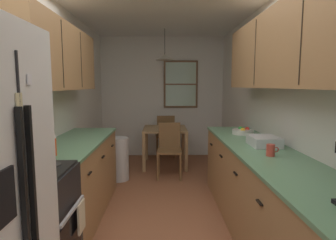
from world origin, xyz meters
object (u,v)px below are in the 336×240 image
object	(u,v)px
fruit_bowl	(243,131)
storage_canister	(51,146)
stove_range	(27,231)
dining_table	(165,134)
dish_rack	(264,141)
dining_chair_near	(170,147)
mug_by_coffeemaker	(271,150)
trash_bin	(119,159)
dining_chair_far	(165,134)

from	to	relation	value
fruit_bowl	storage_canister	bearing A→B (deg)	-152.40
stove_range	dining_table	xyz separation A→B (m)	(1.04, 3.29, 0.14)
dining_table	storage_canister	world-z (taller)	storage_canister
stove_range	storage_canister	world-z (taller)	stove_range
dining_table	dish_rack	world-z (taller)	dish_rack
stove_range	storage_canister	size ratio (longest dim) A/B	6.28
dining_chair_near	mug_by_coffeemaker	xyz separation A→B (m)	(0.85, -2.18, 0.45)
storage_canister	fruit_bowl	xyz separation A→B (m)	(2.04, 1.07, -0.05)
dining_table	fruit_bowl	world-z (taller)	fruit_bowl
trash_bin	fruit_bowl	xyz separation A→B (m)	(1.74, -0.88, 0.59)
stove_range	trash_bin	xyz separation A→B (m)	(0.29, 2.47, -0.12)
dining_chair_near	fruit_bowl	size ratio (longest dim) A/B	3.34
dining_chair_near	storage_canister	size ratio (longest dim) A/B	5.14
storage_canister	dining_chair_far	bearing A→B (deg)	72.62
trash_bin	mug_by_coffeemaker	size ratio (longest dim) A/B	6.28
dining_table	fruit_bowl	xyz separation A→B (m)	(0.99, -1.69, 0.33)
dining_chair_far	trash_bin	world-z (taller)	dining_chair_far
storage_canister	trash_bin	bearing A→B (deg)	81.24
trash_bin	mug_by_coffeemaker	world-z (taller)	mug_by_coffeemaker
storage_canister	mug_by_coffeemaker	size ratio (longest dim) A/B	1.58
trash_bin	mug_by_coffeemaker	xyz separation A→B (m)	(1.66, -2.00, 0.61)
storage_canister	mug_by_coffeemaker	world-z (taller)	storage_canister
dish_rack	trash_bin	bearing A→B (deg)	138.08
mug_by_coffeemaker	fruit_bowl	world-z (taller)	mug_by_coffeemaker
mug_by_coffeemaker	dish_rack	size ratio (longest dim) A/B	0.33
trash_bin	dish_rack	bearing A→B (deg)	-41.92
trash_bin	dish_rack	world-z (taller)	dish_rack
stove_range	storage_canister	bearing A→B (deg)	90.61
dining_chair_near	dining_chair_far	size ratio (longest dim) A/B	1.00
stove_range	fruit_bowl	size ratio (longest dim) A/B	4.09
storage_canister	fruit_bowl	bearing A→B (deg)	27.60
stove_range	dish_rack	size ratio (longest dim) A/B	3.24
stove_range	dining_chair_near	world-z (taller)	stove_range
mug_by_coffeemaker	dish_rack	xyz separation A→B (m)	(0.09, 0.42, -0.00)
dining_table	dining_chair_near	world-z (taller)	dining_chair_near
dining_chair_far	trash_bin	xyz separation A→B (m)	(-0.76, -1.45, -0.15)
dining_chair_near	dish_rack	distance (m)	2.04
dining_chair_far	mug_by_coffeemaker	distance (m)	3.60
dining_chair_near	stove_range	bearing A→B (deg)	-112.79
dining_chair_near	trash_bin	xyz separation A→B (m)	(-0.82, -0.17, -0.15)
dining_chair_near	storage_canister	xyz separation A→B (m)	(-1.12, -2.12, 0.49)
storage_canister	dish_rack	xyz separation A→B (m)	(2.06, 0.37, -0.04)
dining_table	dining_chair_far	world-z (taller)	dining_chair_far
dining_chair_near	storage_canister	world-z (taller)	storage_canister
stove_range	dining_chair_far	xyz separation A→B (m)	(1.06, 3.93, 0.03)
stove_range	storage_canister	xyz separation A→B (m)	(-0.01, 0.53, 0.52)
dining_chair_far	storage_canister	world-z (taller)	storage_canister
trash_bin	fruit_bowl	size ratio (longest dim) A/B	2.58
storage_canister	mug_by_coffeemaker	distance (m)	1.97
dining_table	mug_by_coffeemaker	xyz separation A→B (m)	(0.92, -2.82, 0.35)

